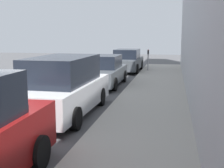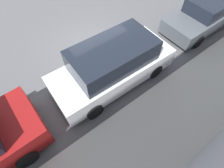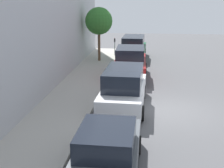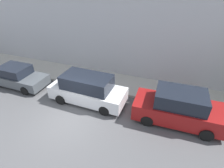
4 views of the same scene
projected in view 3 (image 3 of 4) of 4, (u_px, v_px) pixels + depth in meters
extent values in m
plane|color=#515154|center=(169.00, 111.00, 14.46)|extent=(60.00, 60.00, 0.00)
cube|color=#B2ADA3|center=(67.00, 105.00, 14.99)|extent=(2.70, 32.00, 0.15)
cube|color=#14512D|center=(133.00, 51.00, 25.91)|extent=(2.02, 4.95, 0.84)
cube|color=black|center=(133.00, 41.00, 25.68)|extent=(1.75, 3.14, 0.84)
cylinder|color=black|center=(144.00, 59.00, 24.45)|extent=(0.22, 0.65, 0.65)
cylinder|color=black|center=(121.00, 58.00, 24.65)|extent=(0.22, 0.65, 0.65)
cylinder|color=black|center=(144.00, 52.00, 27.35)|extent=(0.22, 0.65, 0.65)
cylinder|color=black|center=(124.00, 52.00, 27.55)|extent=(0.22, 0.65, 0.65)
cube|color=maroon|center=(130.00, 67.00, 20.00)|extent=(2.07, 4.85, 0.96)
cube|color=black|center=(130.00, 54.00, 19.75)|extent=(1.79, 2.64, 0.80)
cylinder|color=black|center=(144.00, 79.00, 18.57)|extent=(0.22, 0.68, 0.68)
cylinder|color=black|center=(113.00, 78.00, 18.78)|extent=(0.22, 0.68, 0.68)
cylinder|color=black|center=(145.00, 68.00, 21.41)|extent=(0.22, 0.68, 0.68)
cylinder|color=black|center=(118.00, 67.00, 21.62)|extent=(0.22, 0.68, 0.68)
cube|color=silver|center=(124.00, 94.00, 14.73)|extent=(2.01, 4.94, 0.84)
cube|color=black|center=(124.00, 77.00, 14.50)|extent=(1.74, 3.14, 0.84)
cylinder|color=black|center=(142.00, 113.00, 13.26)|extent=(0.22, 0.66, 0.66)
cylinder|color=black|center=(100.00, 111.00, 13.47)|extent=(0.22, 0.66, 0.66)
cylinder|color=black|center=(143.00, 92.00, 16.16)|extent=(0.22, 0.66, 0.66)
cylinder|color=black|center=(109.00, 91.00, 16.37)|extent=(0.22, 0.66, 0.66)
cube|color=#4C5156|center=(107.00, 158.00, 9.17)|extent=(1.83, 4.51, 0.68)
cube|color=black|center=(107.00, 139.00, 8.90)|extent=(1.60, 2.11, 0.64)
cylinder|color=black|center=(138.00, 145.00, 10.48)|extent=(0.22, 0.63, 0.63)
cylinder|color=black|center=(88.00, 142.00, 10.67)|extent=(0.22, 0.63, 0.63)
cylinder|color=#ADADB2|center=(115.00, 48.00, 26.83)|extent=(0.07, 0.07, 1.14)
cube|color=#2D2D33|center=(115.00, 40.00, 26.63)|extent=(0.11, 0.15, 0.28)
cube|color=red|center=(115.00, 38.00, 26.59)|extent=(0.04, 0.09, 0.05)
cylinder|color=brown|center=(99.00, 45.00, 24.40)|extent=(0.20, 0.20, 2.51)
sphere|color=#2D6B28|center=(99.00, 21.00, 23.90)|extent=(2.10, 2.10, 2.10)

